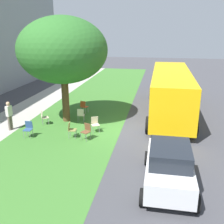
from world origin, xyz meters
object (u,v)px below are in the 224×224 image
chair_2 (86,130)px  pedestrian_1 (9,115)px  chair_3 (28,128)px  street_tree (63,50)px  chair_1 (71,129)px  parked_car (169,165)px  school_bus (171,88)px  chair_0 (84,106)px  chair_4 (44,116)px  chair_5 (95,123)px  chair_6 (81,114)px

chair_2 → pedestrian_1: size_ratio=0.52×
chair_3 → pedestrian_1: bearing=62.8°
chair_2 → street_tree: bearing=38.2°
chair_1 → parked_car: 6.24m
school_bus → pedestrian_1: (-4.96, 9.15, -0.83)m
street_tree → parked_car: 9.49m
parked_car → chair_0: bearing=35.3°
chair_2 → school_bus: 7.16m
chair_1 → chair_4: 2.82m
chair_2 → chair_1: bearing=84.7°
chair_3 → pedestrian_1: 1.78m
chair_1 → chair_4: (1.63, 2.30, 0.00)m
school_bus → pedestrian_1: bearing=118.4°
chair_5 → pedestrian_1: bearing=96.8°
chair_6 → school_bus: 6.37m
street_tree → parked_car: (-6.20, -6.24, -3.56)m
street_tree → chair_1: bearing=-154.9°
chair_3 → parked_car: size_ratio=0.24×
chair_0 → chair_5: same height
chair_2 → chair_5: size_ratio=1.00×
chair_5 → school_bus: size_ratio=0.08×
chair_2 → chair_3: bearing=94.5°
pedestrian_1 → chair_2: bearing=-96.5°
chair_4 → chair_5: 3.41m
chair_3 → parked_car: bearing=-114.3°
chair_2 → chair_0: bearing=18.0°
chair_0 → parked_car: bearing=-144.7°
chair_6 → chair_5: bearing=-138.2°
chair_2 → parked_car: 5.50m
chair_0 → chair_5: bearing=-153.5°
chair_4 → chair_3: bearing=179.9°
chair_2 → parked_car: bearing=-130.5°
parked_car → pedestrian_1: bearing=65.2°
chair_6 → pedestrian_1: size_ratio=0.52×
chair_6 → school_bus: bearing=-61.9°
chair_0 → chair_1: 4.29m
street_tree → school_bus: 7.57m
chair_1 → chair_0: bearing=7.2°
chair_6 → school_bus: size_ratio=0.08×
chair_2 → pedestrian_1: (0.54, 4.72, 0.41)m
chair_1 → school_bus: bearing=-44.4°
chair_3 → street_tree: bearing=-21.1°
parked_car → pedestrian_1: size_ratio=2.19×
chair_0 → chair_3: bearing=158.9°
chair_2 → chair_4: bearing=61.7°
chair_4 → school_bus: school_bus is taller
chair_6 → parked_car: size_ratio=0.24×
pedestrian_1 → chair_1: bearing=-96.8°
street_tree → chair_1: (-2.55, -1.19, -3.88)m
chair_4 → chair_5: same height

